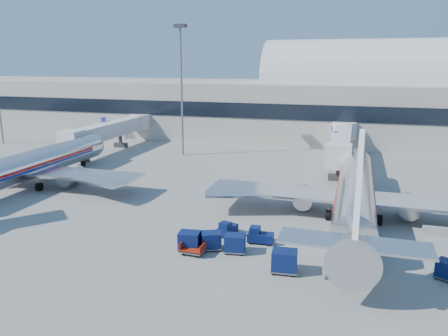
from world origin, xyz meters
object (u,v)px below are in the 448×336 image
(tug_right, at_px, (348,244))
(cart_train_b, at_px, (211,240))
(jetbridge_near, at_px, (342,140))
(jetbridge_mid, at_px, (114,129))
(cart_train_c, at_px, (190,241))
(barrier_near, at_px, (439,232))
(tug_left, at_px, (227,229))
(cart_solo_far, at_px, (448,270))
(tug_lead, at_px, (259,236))
(mast_west, at_px, (181,71))
(cart_train_a, at_px, (235,243))
(airliner_main, at_px, (355,193))
(cart_open_red, at_px, (193,250))
(cart_solo_near, at_px, (285,261))
(airliner_mid, at_px, (26,166))

(tug_right, bearing_deg, cart_train_b, -157.41)
(jetbridge_near, bearing_deg, cart_train_b, -104.35)
(jetbridge_mid, height_order, cart_train_c, jetbridge_mid)
(barrier_near, distance_m, tug_left, 20.52)
(jetbridge_near, distance_m, jetbridge_mid, 42.00)
(tug_left, xyz_separation_m, cart_solo_far, (18.86, -3.55, 0.15))
(tug_lead, xyz_separation_m, cart_solo_far, (15.46, -2.67, 0.11))
(tug_right, xyz_separation_m, tug_left, (-11.36, 0.21, 0.05))
(mast_west, xyz_separation_m, tug_left, (18.29, -33.71, -14.13))
(mast_west, xyz_separation_m, cart_train_a, (20.08, -37.30, -13.91))
(barrier_near, distance_m, cart_train_b, 22.17)
(airliner_main, height_order, cart_train_b, airliner_main)
(jetbridge_near, relative_size, cart_open_red, 13.18)
(tug_right, bearing_deg, jetbridge_near, 100.20)
(tug_lead, xyz_separation_m, cart_open_red, (-5.04, -4.13, -0.32))
(cart_train_a, distance_m, cart_train_c, 4.08)
(jetbridge_near, xyz_separation_m, cart_solo_far, (9.56, -38.07, -3.11))
(tug_left, distance_m, cart_open_red, 5.28)
(cart_train_a, xyz_separation_m, cart_solo_far, (17.07, 0.03, -0.07))
(tug_left, xyz_separation_m, cart_solo_near, (6.56, -6.03, 0.32))
(airliner_main, height_order, airliner_mid, same)
(jetbridge_mid, bearing_deg, tug_right, -38.25)
(airliner_main, bearing_deg, barrier_near, -17.39)
(jetbridge_mid, xyz_separation_m, cart_train_b, (32.26, -38.06, -3.07))
(mast_west, height_order, cart_train_b, mast_west)
(tug_right, xyz_separation_m, cart_solo_far, (7.50, -3.34, 0.20))
(jetbridge_near, bearing_deg, cart_solo_far, -75.90)
(tug_lead, distance_m, cart_train_a, 3.15)
(mast_west, height_order, cart_solo_near, mast_west)
(cart_train_b, bearing_deg, jetbridge_mid, 107.82)
(airliner_mid, distance_m, tug_left, 31.47)
(jetbridge_near, height_order, tug_lead, jetbridge_near)
(barrier_near, xyz_separation_m, tug_left, (-19.71, -5.71, 0.21))
(tug_lead, relative_size, cart_solo_near, 1.10)
(tug_left, bearing_deg, cart_train_c, 167.93)
(airliner_main, relative_size, mast_west, 1.65)
(barrier_near, height_order, cart_solo_far, cart_solo_far)
(jetbridge_near, xyz_separation_m, jetbridge_mid, (-42.00, 0.00, 0.00))
(cart_train_c, bearing_deg, cart_solo_far, -5.16)
(cart_train_a, distance_m, cart_open_red, 3.74)
(tug_left, bearing_deg, tug_lead, -88.92)
(jetbridge_near, distance_m, barrier_near, 30.82)
(jetbridge_mid, distance_m, cart_open_red, 50.40)
(airliner_main, height_order, cart_solo_far, airliner_main)
(mast_west, height_order, tug_lead, mast_west)
(mast_west, xyz_separation_m, cart_solo_near, (24.86, -39.74, -13.80))
(jetbridge_near, bearing_deg, airliner_mid, -146.41)
(tug_lead, height_order, cart_train_b, cart_train_b)
(mast_west, relative_size, barrier_near, 7.53)
(airliner_mid, distance_m, cart_open_red, 31.67)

